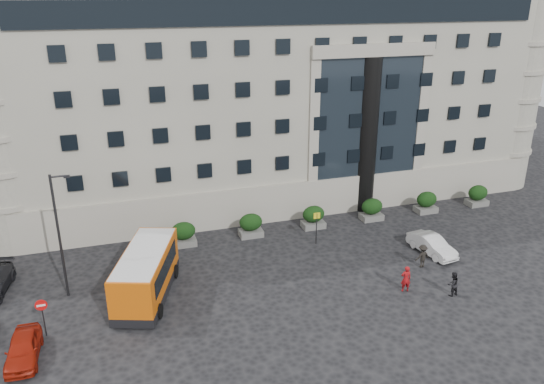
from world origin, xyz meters
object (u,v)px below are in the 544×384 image
Objects in this scene: parked_car_a at (23,348)px; pedestrian_a at (406,279)px; no_entry_sign at (42,310)px; pedestrian_b at (453,284)px; hedge_e at (426,202)px; parked_car_d at (3,227)px; bus_stop_sign at (317,223)px; minibus at (146,272)px; hedge_c at (313,217)px; pedestrian_c at (422,256)px; red_truck at (39,192)px; hedge_d at (372,209)px; hedge_a at (183,234)px; white_taxi at (432,245)px; hedge_b at (251,225)px; hedge_f at (478,195)px; street_lamp at (60,232)px.

pedestrian_a is at bearing 1.67° from parked_car_a.
no_entry_sign is 24.09m from pedestrian_b.
parked_car_d is (-33.80, 5.73, -0.14)m from hedge_e.
parked_car_d is at bearing -21.20° from pedestrian_a.
bus_stop_sign reaches higher than pedestrian_a.
bus_stop_sign is 13.24m from minibus.
no_entry_sign is (-19.40, -8.84, 0.72)m from hedge_c.
no_entry_sign is 24.11m from pedestrian_c.
hedge_c is at bearing -21.75° from red_truck.
red_truck reaches higher than hedge_d.
red_truck is at bearing 61.63° from parked_car_d.
bus_stop_sign is at bearing -16.42° from hedge_a.
white_taxi is at bearing -79.46° from hedge_d.
hedge_b is at bearing 180.00° from hedge_c.
parked_car_d is at bearing 166.25° from hedge_c.
no_entry_sign reaches higher than hedge_f.
hedge_e is at bearing 21.09° from parked_car_a.
pedestrian_a is at bearing -147.13° from white_taxi.
hedge_e is 31.09m from no_entry_sign.
white_taxi is (-9.13, -6.80, -0.26)m from hedge_f.
hedge_b is 14.41m from street_lamp.
minibus is 16.21m from pedestrian_a.
hedge_b and hedge_c have the same top height.
hedge_a is 10.40m from hedge_c.
street_lamp reaches higher than white_taxi.
pedestrian_c is at bearing -124.47° from hedge_e.
white_taxi is at bearing 10.12° from parked_car_a.
minibus is (5.75, 2.46, 0.03)m from no_entry_sign.
minibus is 4.66× the size of pedestrian_c.
bus_stop_sign is 8.45m from white_taxi.
hedge_d is 0.48× the size of parked_car_a.
hedge_e is at bearing -123.12° from pedestrian_b.
pedestrian_b reaches higher than white_taxi.
minibus is at bearing -165.15° from hedge_e.
hedge_c reaches higher than pedestrian_a.
hedge_d is 10.40m from hedge_f.
hedge_e is at bearing 180.00° from hedge_f.
hedge_e is 24.89m from minibus.
parked_car_d is at bearing 102.77° from parked_car_a.
hedge_b is at bearing 0.00° from hedge_a.
bus_stop_sign reaches higher than parked_car_d.
hedge_c is 24.09m from parked_car_d.
hedge_e is 0.45× the size of white_taxi.
parked_car_d is (-9.75, 12.10, -0.89)m from minibus.
pedestrian_a is at bearing -37.86° from red_truck.
street_lamp reaches higher than minibus.
hedge_f is 16.76m from bus_stop_sign.
no_entry_sign is at bearing -160.24° from hedge_d.
hedge_d is (10.40, 0.00, 0.00)m from hedge_b.
hedge_d is at bearing 24.66° from bus_stop_sign.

